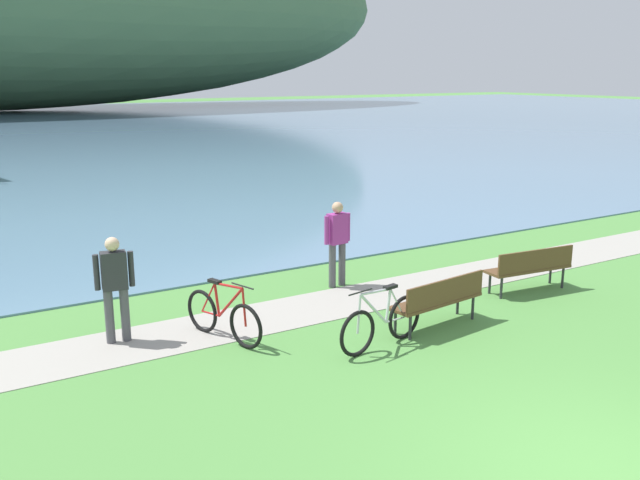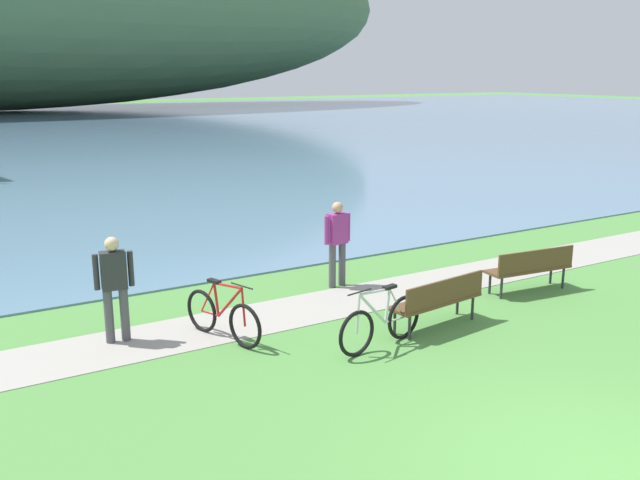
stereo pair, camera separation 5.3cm
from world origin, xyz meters
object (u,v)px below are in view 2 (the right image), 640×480
at_px(bicycle_leaning_near_bench, 223,316).
at_px(person_on_the_grass, 114,283).
at_px(person_at_shoreline, 337,239).
at_px(bicycle_beside_path, 381,323).
at_px(park_bench_near_camera, 439,298).
at_px(park_bench_further_along, 531,266).

xyz_separation_m(bicycle_leaning_near_bench, person_on_the_grass, (-1.46, 0.78, 0.58)).
distance_m(bicycle_leaning_near_bench, person_at_shoreline, 3.44).
height_order(bicycle_beside_path, person_on_the_grass, person_on_the_grass).
height_order(park_bench_near_camera, bicycle_leaning_near_bench, bicycle_leaning_near_bench).
relative_size(bicycle_leaning_near_bench, person_on_the_grass, 1.00).
distance_m(park_bench_near_camera, park_bench_further_along, 2.84).
relative_size(park_bench_further_along, bicycle_beside_path, 1.05).
bearing_deg(bicycle_beside_path, person_at_shoreline, 69.63).
distance_m(bicycle_beside_path, person_on_the_grass, 4.18).
height_order(park_bench_further_along, bicycle_beside_path, bicycle_beside_path).
bearing_deg(person_at_shoreline, bicycle_leaning_near_bench, -154.97).
distance_m(park_bench_near_camera, person_on_the_grass, 5.22).
xyz_separation_m(park_bench_further_along, bicycle_beside_path, (-4.09, -0.72, -0.12)).
xyz_separation_m(bicycle_beside_path, person_at_shoreline, (1.10, 2.97, 0.58)).
bearing_deg(bicycle_leaning_near_bench, bicycle_beside_path, -38.11).
bearing_deg(bicycle_beside_path, bicycle_leaning_near_bench, 141.89).
relative_size(park_bench_near_camera, park_bench_further_along, 1.00).
relative_size(bicycle_leaning_near_bench, bicycle_beside_path, 0.98).
bearing_deg(bicycle_leaning_near_bench, person_at_shoreline, 25.03).
xyz_separation_m(park_bench_further_along, bicycle_leaning_near_bench, (-6.06, 0.82, -0.12)).
relative_size(person_at_shoreline, person_on_the_grass, 1.00).
relative_size(park_bench_further_along, bicycle_leaning_near_bench, 1.08).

